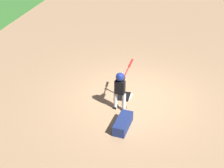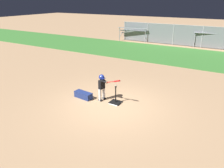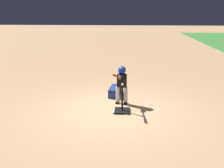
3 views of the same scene
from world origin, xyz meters
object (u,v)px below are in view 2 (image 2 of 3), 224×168
batting_tee (116,101)px  equipment_bag (83,95)px  baseball (116,85)px  bleachers_left_center (210,39)px  batter_child (102,84)px  bleachers_center (135,33)px

batting_tee → equipment_bag: 1.51m
baseball → bleachers_left_center: 14.59m
batter_child → bleachers_left_center: (2.39, 14.53, -0.09)m
equipment_bag → batter_child: bearing=22.6°
bleachers_center → equipment_bag: (3.97, -14.35, -0.54)m
baseball → batting_tee: bearing=-100.6°
equipment_bag → bleachers_center: bearing=112.3°
batting_tee → batter_child: 0.90m
batting_tee → equipment_bag: bearing=-169.0°
bleachers_left_center → batter_child: bearing=-99.4°
bleachers_left_center → equipment_bag: (-3.25, -14.77, -0.51)m
baseball → bleachers_center: (-5.45, 14.07, -0.12)m
batter_child → equipment_bag: bearing=-164.2°
batting_tee → bleachers_center: bearing=111.2°
batting_tee → baseball: size_ratio=10.26×
bleachers_center → bleachers_left_center: bearing=3.3°
batting_tee → batter_child: bearing=-175.9°
bleachers_center → bleachers_left_center: (7.22, 0.42, -0.02)m
baseball → equipment_bag: size_ratio=0.09×
batting_tee → batter_child: (-0.62, -0.04, 0.65)m
batting_tee → bleachers_left_center: bleachers_left_center is taller
baseball → equipment_bag: 1.64m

